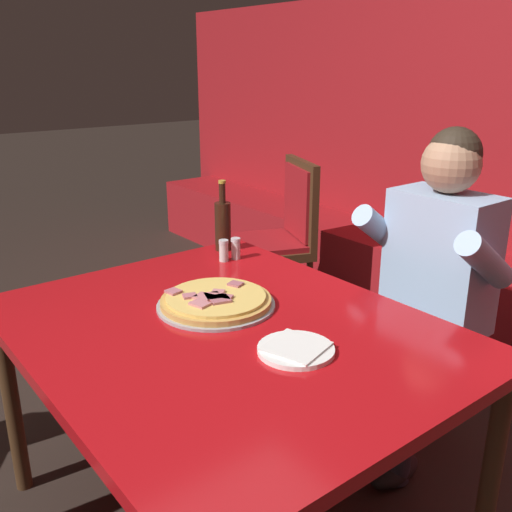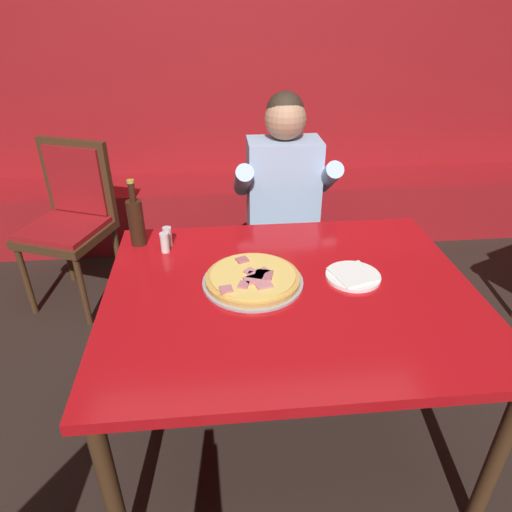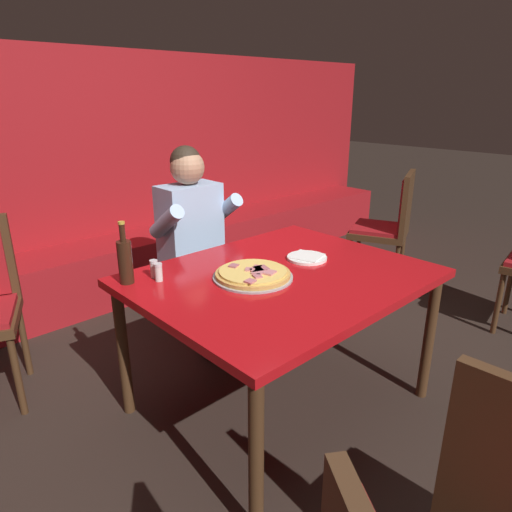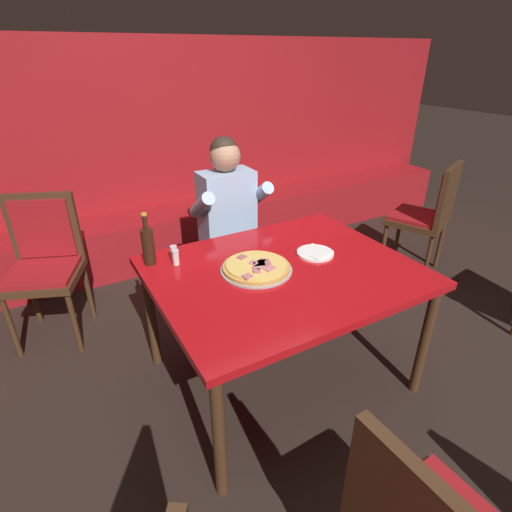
% 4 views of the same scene
% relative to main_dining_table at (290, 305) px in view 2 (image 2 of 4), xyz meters
% --- Properties ---
extents(ground_plane, '(24.00, 24.00, 0.00)m').
position_rel_main_dining_table_xyz_m(ground_plane, '(0.00, 0.00, -0.68)').
color(ground_plane, black).
extents(booth_wall_panel, '(6.80, 0.16, 1.90)m').
position_rel_main_dining_table_xyz_m(booth_wall_panel, '(0.00, 2.18, 0.27)').
color(booth_wall_panel, maroon).
rests_on(booth_wall_panel, ground_plane).
extents(booth_bench, '(6.46, 0.48, 0.46)m').
position_rel_main_dining_table_xyz_m(booth_bench, '(0.00, 1.86, -0.45)').
color(booth_bench, maroon).
rests_on(booth_bench, ground_plane).
extents(main_dining_table, '(1.36, 1.09, 0.74)m').
position_rel_main_dining_table_xyz_m(main_dining_table, '(0.00, 0.00, 0.00)').
color(main_dining_table, '#422816').
rests_on(main_dining_table, ground_plane).
extents(pizza, '(0.38, 0.38, 0.05)m').
position_rel_main_dining_table_xyz_m(pizza, '(-0.13, 0.06, 0.09)').
color(pizza, '#9E9EA3').
rests_on(pizza, main_dining_table).
extents(plate_white_paper, '(0.21, 0.21, 0.02)m').
position_rel_main_dining_table_xyz_m(plate_white_paper, '(0.25, 0.06, 0.08)').
color(plate_white_paper, white).
rests_on(plate_white_paper, main_dining_table).
extents(beer_bottle, '(0.07, 0.07, 0.29)m').
position_rel_main_dining_table_xyz_m(beer_bottle, '(-0.60, 0.41, 0.18)').
color(beer_bottle, black).
rests_on(beer_bottle, main_dining_table).
extents(shaker_black_pepper, '(0.04, 0.04, 0.09)m').
position_rel_main_dining_table_xyz_m(shaker_black_pepper, '(-0.47, 0.38, 0.11)').
color(shaker_black_pepper, silver).
rests_on(shaker_black_pepper, main_dining_table).
extents(shaker_parmesan, '(0.04, 0.04, 0.09)m').
position_rel_main_dining_table_xyz_m(shaker_parmesan, '(-0.48, 0.33, 0.11)').
color(shaker_parmesan, silver).
rests_on(shaker_parmesan, main_dining_table).
extents(diner_seated_blue_shirt, '(0.53, 0.53, 1.27)m').
position_rel_main_dining_table_xyz_m(diner_seated_blue_shirt, '(0.11, 0.82, 0.03)').
color(diner_seated_blue_shirt, black).
rests_on(diner_seated_blue_shirt, ground_plane).
extents(dining_chair_near_right, '(0.57, 0.57, 0.97)m').
position_rel_main_dining_table_xyz_m(dining_chair_near_right, '(-1.11, 1.16, -0.11)').
color(dining_chair_near_right, '#422816').
rests_on(dining_chair_near_right, ground_plane).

